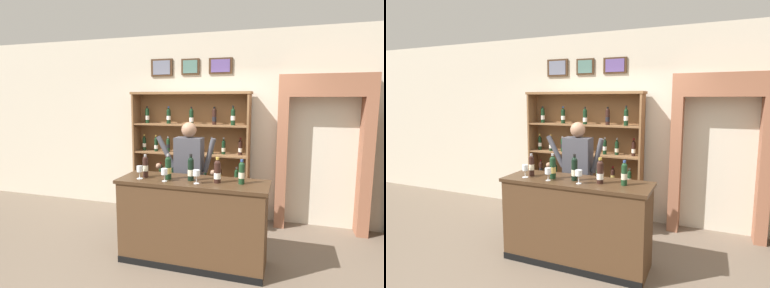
% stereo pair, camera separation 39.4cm
% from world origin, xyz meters
% --- Properties ---
extents(ground_plane, '(14.00, 14.00, 0.02)m').
position_xyz_m(ground_plane, '(0.00, 0.00, -0.01)').
color(ground_plane, '#6B5B4C').
extents(back_wall, '(12.00, 0.19, 3.07)m').
position_xyz_m(back_wall, '(-0.00, 1.74, 1.54)').
color(back_wall, beige).
rests_on(back_wall, ground).
extents(wine_shelf, '(2.01, 0.33, 2.11)m').
position_xyz_m(wine_shelf, '(-0.54, 1.49, 1.11)').
color(wine_shelf, brown).
rests_on(wine_shelf, ground).
extents(archway_doorway, '(1.33, 0.45, 2.35)m').
position_xyz_m(archway_doorway, '(1.52, 1.61, 1.35)').
color(archway_doorway, '#935B42').
rests_on(archway_doorway, ground).
extents(tasting_counter, '(1.80, 0.58, 1.03)m').
position_xyz_m(tasting_counter, '(-0.05, -0.00, 0.52)').
color(tasting_counter, '#4C331E').
rests_on(tasting_counter, ground).
extents(shopkeeper, '(0.89, 0.22, 1.68)m').
position_xyz_m(shopkeeper, '(-0.29, 0.61, 1.04)').
color(shopkeeper, '#2D3347').
rests_on(shopkeeper, ground).
extents(tasting_bottle_bianco, '(0.07, 0.07, 0.29)m').
position_xyz_m(tasting_bottle_bianco, '(-0.65, -0.02, 1.17)').
color(tasting_bottle_bianco, black).
rests_on(tasting_bottle_bianco, tasting_counter).
extents(tasting_bottle_chianti, '(0.08, 0.08, 0.31)m').
position_xyz_m(tasting_bottle_chianti, '(-0.35, -0.03, 1.18)').
color(tasting_bottle_chianti, black).
rests_on(tasting_bottle_chianti, tasting_counter).
extents(tasting_bottle_super_tuscan, '(0.07, 0.07, 0.32)m').
position_xyz_m(tasting_bottle_super_tuscan, '(-0.07, -0.01, 1.18)').
color(tasting_bottle_super_tuscan, black).
rests_on(tasting_bottle_super_tuscan, tasting_counter).
extents(tasting_bottle_rosso, '(0.08, 0.08, 0.30)m').
position_xyz_m(tasting_bottle_rosso, '(0.26, -0.02, 1.17)').
color(tasting_bottle_rosso, black).
rests_on(tasting_bottle_rosso, tasting_counter).
extents(tasting_bottle_vin_santo, '(0.07, 0.07, 0.28)m').
position_xyz_m(tasting_bottle_vin_santo, '(0.53, 0.01, 1.17)').
color(tasting_bottle_vin_santo, '#19381E').
rests_on(tasting_bottle_vin_santo, tasting_counter).
extents(wine_glass_center, '(0.08, 0.08, 0.16)m').
position_xyz_m(wine_glass_center, '(0.04, -0.13, 1.15)').
color(wine_glass_center, silver).
rests_on(wine_glass_center, tasting_counter).
extents(wine_glass_right, '(0.08, 0.08, 0.15)m').
position_xyz_m(wine_glass_right, '(-0.35, -0.14, 1.14)').
color(wine_glass_right, silver).
rests_on(wine_glass_right, tasting_counter).
extents(wine_glass_spare, '(0.07, 0.07, 0.16)m').
position_xyz_m(wine_glass_spare, '(-0.68, -0.12, 1.14)').
color(wine_glass_spare, silver).
rests_on(wine_glass_spare, tasting_counter).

